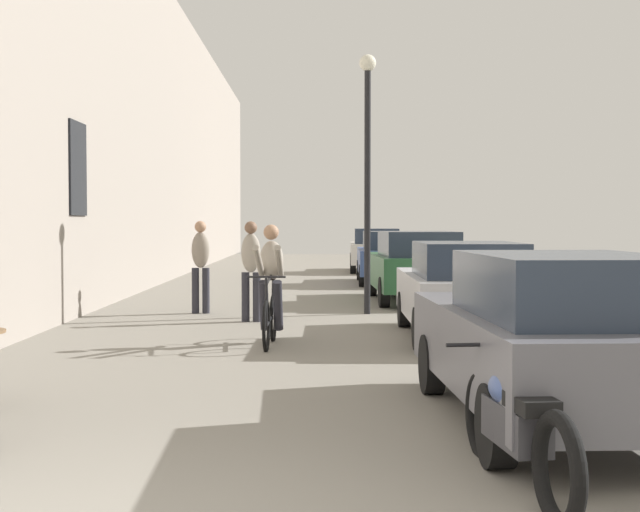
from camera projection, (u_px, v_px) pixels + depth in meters
name	position (u px, v px, depth m)	size (l,w,h in m)	color
building_facade_left	(93.00, 96.00, 18.46)	(0.54, 68.00, 8.70)	gray
cyclist_on_bicycle	(271.00, 288.00, 12.74)	(0.52, 1.76, 1.74)	black
pedestrian_near	(251.00, 265.00, 15.64)	(0.37, 0.28, 1.76)	#26262D
pedestrian_mid	(201.00, 261.00, 17.08)	(0.34, 0.24, 1.77)	#26262D
street_lamp	(368.00, 150.00, 16.90)	(0.32, 0.32, 4.90)	black
parked_car_nearest	(554.00, 337.00, 7.60)	(1.88, 4.23, 1.49)	#595960
parked_car_second	(464.00, 288.00, 13.38)	(1.79, 4.11, 1.45)	#B7B7BC
parked_car_third	(415.00, 265.00, 19.58)	(1.92, 4.38, 1.55)	#23512D
parked_car_fourth	(389.00, 256.00, 25.36)	(1.87, 4.23, 1.49)	#384C84
parked_car_fifth	(376.00, 249.00, 31.51)	(1.95, 4.35, 1.52)	beige
parked_motorcycle	(517.00, 425.00, 5.91)	(0.62, 2.14, 0.92)	black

